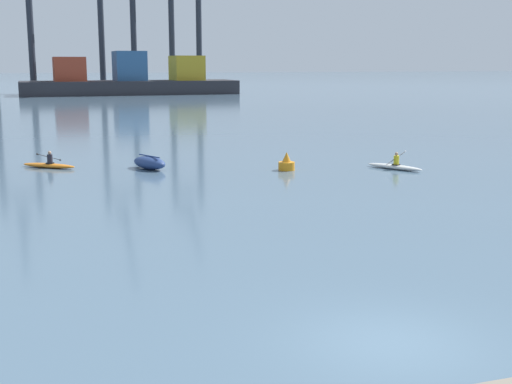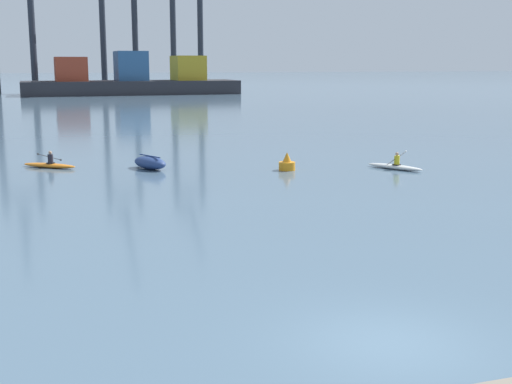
% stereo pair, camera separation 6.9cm
% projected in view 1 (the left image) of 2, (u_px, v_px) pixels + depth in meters
% --- Properties ---
extents(ground_plane, '(800.00, 800.00, 0.00)m').
position_uv_depth(ground_plane, '(393.00, 343.00, 14.37)').
color(ground_plane, slate).
extents(container_barge, '(39.29, 10.97, 7.89)m').
position_uv_depth(container_barge, '(130.00, 80.00, 126.76)').
color(container_barge, '#28282D').
rests_on(container_barge, ground).
extents(gantry_crane_west_mid, '(7.95, 17.63, 31.89)m').
position_uv_depth(gantry_crane_west_mid, '(10.00, 6.00, 124.41)').
color(gantry_crane_west_mid, '#232833').
rests_on(gantry_crane_west_mid, ground).
extents(gantry_crane_east_mid, '(7.64, 19.39, 38.06)m').
position_uv_depth(gantry_crane_east_mid, '(117.00, 1.00, 136.39)').
color(gantry_crane_east_mid, '#232833').
rests_on(gantry_crane_east_mid, ground).
extents(gantry_crane_east, '(7.00, 15.68, 34.30)m').
position_uv_depth(gantry_crane_east, '(185.00, 7.00, 141.29)').
color(gantry_crane_east, '#232833').
rests_on(gantry_crane_east, ground).
extents(capsized_dinghy, '(2.07, 2.82, 0.76)m').
position_uv_depth(capsized_dinghy, '(149.00, 163.00, 37.79)').
color(capsized_dinghy, navy).
rests_on(capsized_dinghy, ground).
extents(channel_buoy, '(0.90, 0.90, 1.00)m').
position_uv_depth(channel_buoy, '(287.00, 164.00, 37.41)').
color(channel_buoy, orange).
rests_on(channel_buoy, ground).
extents(kayak_white, '(2.18, 3.26, 0.97)m').
position_uv_depth(kayak_white, '(395.00, 166.00, 37.77)').
color(kayak_white, silver).
rests_on(kayak_white, ground).
extents(kayak_orange, '(3.04, 2.57, 0.99)m').
position_uv_depth(kayak_orange, '(49.00, 165.00, 38.25)').
color(kayak_orange, orange).
rests_on(kayak_orange, ground).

